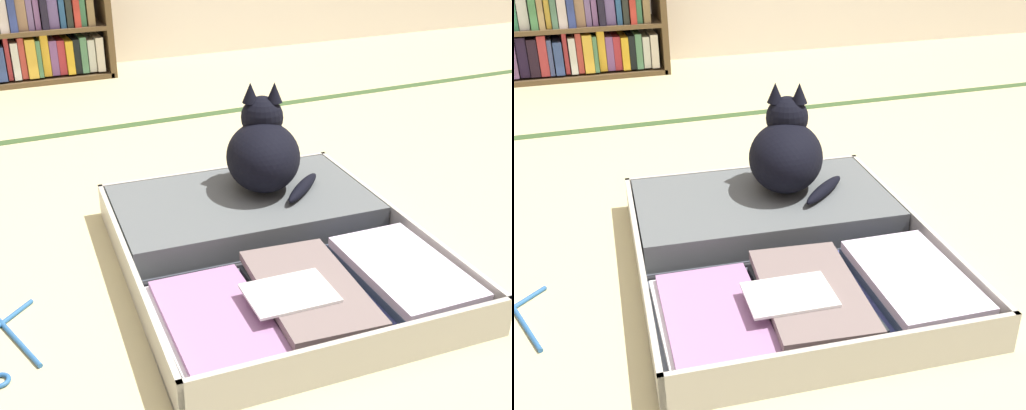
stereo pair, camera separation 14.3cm
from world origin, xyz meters
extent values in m
plane|color=#CBC088|center=(0.00, 0.00, 0.00)|extent=(10.00, 10.00, 0.00)
cube|color=#355128|center=(0.00, 1.38, 0.00)|extent=(4.80, 0.05, 0.00)
cube|color=brown|center=(-0.50, 2.24, 0.01)|extent=(1.37, 0.28, 0.02)
cube|color=#201530|center=(-0.48, 2.25, 0.12)|extent=(0.04, 0.24, 0.18)
cube|color=black|center=(-0.43, 2.24, 0.12)|extent=(0.04, 0.24, 0.17)
cube|color=#B3353A|center=(-0.39, 2.24, 0.13)|extent=(0.04, 0.24, 0.19)
cube|color=#3E4C81|center=(-0.36, 2.24, 0.12)|extent=(0.02, 0.24, 0.17)
cube|color=#324885|center=(-0.32, 2.23, 0.11)|extent=(0.04, 0.24, 0.15)
cube|color=#B23137|center=(-0.29, 2.25, 0.13)|extent=(0.02, 0.24, 0.19)
cube|color=silver|center=(-0.26, 2.23, 0.12)|extent=(0.03, 0.24, 0.17)
cube|color=#BF413A|center=(-0.22, 2.24, 0.13)|extent=(0.03, 0.24, 0.18)
cube|color=gold|center=(-0.19, 2.23, 0.12)|extent=(0.04, 0.24, 0.18)
cube|color=#4A8157|center=(-0.15, 2.24, 0.12)|extent=(0.02, 0.24, 0.17)
cube|color=gold|center=(-0.12, 2.25, 0.13)|extent=(0.03, 0.24, 0.19)
cube|color=#7D5095|center=(-0.08, 2.25, 0.11)|extent=(0.03, 0.24, 0.16)
cube|color=#AC2D38|center=(-0.05, 2.25, 0.11)|extent=(0.03, 0.24, 0.16)
cube|color=gold|center=(-0.01, 2.23, 0.11)|extent=(0.03, 0.24, 0.16)
cube|color=black|center=(0.02, 2.24, 0.11)|extent=(0.03, 0.24, 0.16)
cube|color=#4C845D|center=(0.05, 2.24, 0.12)|extent=(0.03, 0.24, 0.17)
cube|color=silver|center=(0.09, 2.24, 0.11)|extent=(0.03, 0.24, 0.15)
cube|color=beige|center=(0.13, 2.23, 0.11)|extent=(0.04, 0.24, 0.16)
cube|color=silver|center=(-0.45, 2.25, 0.34)|extent=(0.04, 0.24, 0.19)
cube|color=#44824D|center=(-0.41, 2.23, 0.34)|extent=(0.03, 0.24, 0.17)
cube|color=#A48553|center=(-0.37, 2.23, 0.34)|extent=(0.03, 0.24, 0.17)
cube|color=gold|center=(-0.34, 2.25, 0.33)|extent=(0.02, 0.24, 0.17)
cube|color=#4B755D|center=(-0.32, 2.23, 0.34)|extent=(0.03, 0.24, 0.18)
cube|color=silver|center=(-0.28, 2.23, 0.35)|extent=(0.04, 0.24, 0.20)
cube|color=navy|center=(-0.24, 2.23, 0.33)|extent=(0.03, 0.24, 0.16)
cube|color=#9D7757|center=(-0.20, 2.24, 0.35)|extent=(0.04, 0.24, 0.20)
cube|color=slate|center=(-0.17, 2.25, 0.34)|extent=(0.03, 0.24, 0.18)
cube|color=#7E5592|center=(-0.14, 2.25, 0.34)|extent=(0.02, 0.24, 0.18)
cube|color=black|center=(-0.10, 2.24, 0.34)|extent=(0.03, 0.24, 0.18)
cube|color=#6C5798|center=(-0.06, 2.25, 0.33)|extent=(0.04, 0.24, 0.16)
cube|color=#275389|center=(-0.02, 2.24, 0.33)|extent=(0.02, 0.24, 0.16)
cube|color=#262B26|center=(0.01, 2.24, 0.33)|extent=(0.03, 0.24, 0.16)
cube|color=#B73229|center=(0.04, 2.23, 0.33)|extent=(0.03, 0.24, 0.17)
cube|color=#428A5F|center=(0.07, 2.25, 0.33)|extent=(0.03, 0.24, 0.17)
cube|color=#B6B2A5|center=(0.09, 0.01, 0.01)|extent=(0.72, 0.47, 0.01)
cube|color=#B6B2A5|center=(0.08, -0.20, 0.05)|extent=(0.69, 0.06, 0.09)
cube|color=#B6B2A5|center=(-0.25, 0.03, 0.05)|extent=(0.04, 0.42, 0.09)
cube|color=#B6B2A5|center=(0.43, -0.01, 0.05)|extent=(0.04, 0.42, 0.09)
cube|color=#464B56|center=(0.09, 0.01, 0.02)|extent=(0.69, 0.45, 0.01)
cube|color=#B6B2A5|center=(0.12, 0.43, 0.01)|extent=(0.72, 0.47, 0.01)
cube|color=#B6B2A5|center=(0.13, 0.64, 0.05)|extent=(0.69, 0.06, 0.09)
cube|color=#B6B2A5|center=(-0.22, 0.46, 0.05)|extent=(0.04, 0.42, 0.09)
cube|color=#B6B2A5|center=(0.46, 0.41, 0.05)|extent=(0.04, 0.42, 0.09)
cube|color=#464B56|center=(0.12, 0.43, 0.02)|extent=(0.69, 0.45, 0.01)
cylinder|color=black|center=(0.11, 0.22, 0.02)|extent=(0.67, 0.06, 0.02)
cube|color=silver|center=(-0.13, 0.03, 0.03)|extent=(0.21, 0.35, 0.02)
cube|color=#A06F9E|center=(-0.12, 0.02, 0.05)|extent=(0.22, 0.36, 0.01)
cube|color=gray|center=(0.08, 0.00, 0.03)|extent=(0.21, 0.35, 0.02)
cube|color=black|center=(0.09, 0.01, 0.05)|extent=(0.21, 0.31, 0.02)
cube|color=slate|center=(0.08, 0.01, 0.07)|extent=(0.24, 0.37, 0.02)
cube|color=#393F79|center=(0.30, 0.01, 0.03)|extent=(0.22, 0.37, 0.02)
cube|color=#3F516B|center=(0.31, -0.01, 0.05)|extent=(0.22, 0.35, 0.02)
cube|color=silver|center=(0.31, -0.01, 0.07)|extent=(0.21, 0.35, 0.02)
cube|color=white|center=(0.03, -0.01, 0.08)|extent=(0.19, 0.14, 0.01)
cube|color=#555B5C|center=(0.12, 0.43, 0.05)|extent=(0.68, 0.44, 0.08)
torus|color=white|center=(0.03, 0.43, 0.09)|extent=(0.15, 0.15, 0.01)
cylinder|color=black|center=(-0.06, 0.64, 0.05)|extent=(0.02, 0.02, 0.08)
cylinder|color=black|center=(0.32, 0.61, 0.05)|extent=(0.02, 0.02, 0.08)
cube|color=white|center=(-0.05, -0.18, 0.05)|extent=(0.04, 0.00, 0.03)
cube|color=yellow|center=(0.25, -0.20, 0.04)|extent=(0.03, 0.00, 0.02)
cube|color=green|center=(0.17, -0.19, 0.03)|extent=(0.03, 0.00, 0.02)
ellipsoid|color=black|center=(0.19, 0.46, 0.18)|extent=(0.28, 0.31, 0.18)
ellipsoid|color=black|center=(0.22, 0.53, 0.14)|extent=(0.16, 0.14, 0.10)
sphere|color=black|center=(0.22, 0.52, 0.27)|extent=(0.11, 0.11, 0.11)
cone|color=black|center=(0.24, 0.50, 0.34)|extent=(0.04, 0.04, 0.05)
cone|color=black|center=(0.19, 0.52, 0.34)|extent=(0.04, 0.04, 0.05)
sphere|color=gold|center=(0.25, 0.55, 0.28)|extent=(0.02, 0.02, 0.02)
sphere|color=gold|center=(0.22, 0.57, 0.28)|extent=(0.02, 0.02, 0.02)
ellipsoid|color=black|center=(0.27, 0.38, 0.11)|extent=(0.17, 0.15, 0.03)
cylinder|color=#285C98|center=(-0.49, 0.19, 0.01)|extent=(0.08, 0.24, 0.01)
camera|label=1|loc=(-0.49, -0.97, 0.81)|focal=45.10mm
camera|label=2|loc=(-0.36, -1.02, 0.81)|focal=45.10mm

